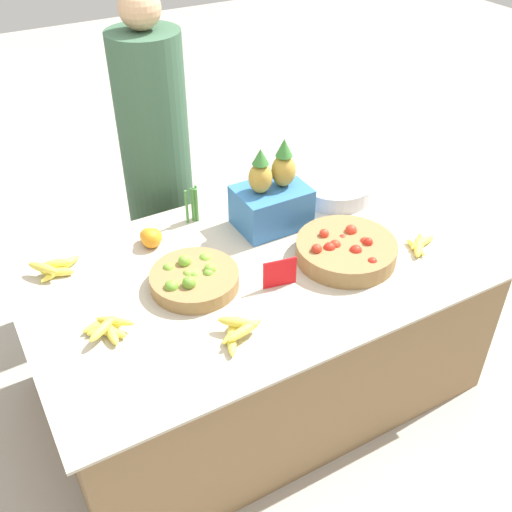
{
  "coord_description": "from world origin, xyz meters",
  "views": [
    {
      "loc": [
        -0.91,
        -1.61,
        2.1
      ],
      "look_at": [
        0.0,
        0.0,
        0.71
      ],
      "focal_mm": 42.0,
      "sensor_mm": 36.0,
      "label": 1
    }
  ],
  "objects_px": {
    "tomato_basket": "(346,250)",
    "vendor_person": "(158,170)",
    "produce_crate": "(272,199)",
    "metal_bowl": "(335,188)",
    "price_sign": "(280,273)",
    "lime_bowl": "(194,279)"
  },
  "relations": [
    {
      "from": "price_sign",
      "to": "vendor_person",
      "type": "bearing_deg",
      "value": 106.58
    },
    {
      "from": "produce_crate",
      "to": "vendor_person",
      "type": "relative_size",
      "value": 0.25
    },
    {
      "from": "lime_bowl",
      "to": "tomato_basket",
      "type": "relative_size",
      "value": 0.84
    },
    {
      "from": "vendor_person",
      "to": "price_sign",
      "type": "bearing_deg",
      "value": -84.42
    },
    {
      "from": "metal_bowl",
      "to": "price_sign",
      "type": "xyz_separation_m",
      "value": [
        -0.56,
        -0.44,
        0.02
      ]
    },
    {
      "from": "produce_crate",
      "to": "vendor_person",
      "type": "distance_m",
      "value": 0.66
    },
    {
      "from": "lime_bowl",
      "to": "price_sign",
      "type": "distance_m",
      "value": 0.32
    },
    {
      "from": "metal_bowl",
      "to": "price_sign",
      "type": "bearing_deg",
      "value": -142.09
    },
    {
      "from": "price_sign",
      "to": "produce_crate",
      "type": "bearing_deg",
      "value": 74.68
    },
    {
      "from": "tomato_basket",
      "to": "produce_crate",
      "type": "distance_m",
      "value": 0.39
    },
    {
      "from": "tomato_basket",
      "to": "metal_bowl",
      "type": "bearing_deg",
      "value": 59.73
    },
    {
      "from": "price_sign",
      "to": "produce_crate",
      "type": "relative_size",
      "value": 0.33
    },
    {
      "from": "lime_bowl",
      "to": "price_sign",
      "type": "height_order",
      "value": "price_sign"
    },
    {
      "from": "metal_bowl",
      "to": "tomato_basket",
      "type": "bearing_deg",
      "value": -120.27
    },
    {
      "from": "tomato_basket",
      "to": "produce_crate",
      "type": "height_order",
      "value": "produce_crate"
    },
    {
      "from": "lime_bowl",
      "to": "vendor_person",
      "type": "xyz_separation_m",
      "value": [
        0.18,
        0.81,
        0.02
      ]
    },
    {
      "from": "metal_bowl",
      "to": "produce_crate",
      "type": "bearing_deg",
      "value": -170.07
    },
    {
      "from": "tomato_basket",
      "to": "vendor_person",
      "type": "bearing_deg",
      "value": 113.33
    },
    {
      "from": "metal_bowl",
      "to": "vendor_person",
      "type": "xyz_separation_m",
      "value": [
        -0.66,
        0.53,
        0.01
      ]
    },
    {
      "from": "tomato_basket",
      "to": "metal_bowl",
      "type": "relative_size",
      "value": 1.13
    },
    {
      "from": "tomato_basket",
      "to": "metal_bowl",
      "type": "height_order",
      "value": "tomato_basket"
    },
    {
      "from": "tomato_basket",
      "to": "produce_crate",
      "type": "xyz_separation_m",
      "value": [
        -0.13,
        0.35,
        0.09
      ]
    }
  ]
}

